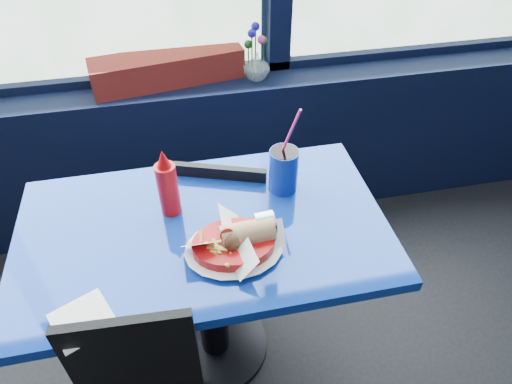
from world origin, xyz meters
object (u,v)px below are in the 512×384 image
planter_box (168,68)px  soda_cup (283,169)px  ketchup_bottle (168,186)px  near_table (207,263)px  chair_near_back (212,217)px  food_basket (236,243)px  flower_vase (256,63)px

planter_box → soda_cup: size_ratio=2.00×
ketchup_bottle → soda_cup: bearing=5.3°
ketchup_bottle → soda_cup: (0.40, 0.04, -0.03)m
near_table → chair_near_back: (0.06, 0.33, -0.11)m
chair_near_back → food_basket: food_basket is taller
ketchup_bottle → near_table: bearing=-46.6°
chair_near_back → flower_vase: bearing=-100.6°
near_table → ketchup_bottle: 0.32m
near_table → food_basket: size_ratio=3.63×
flower_vase → ketchup_bottle: 0.88m
near_table → food_basket: (0.09, -0.12, 0.22)m
food_basket → flower_vase: bearing=95.8°
chair_near_back → planter_box: (-0.10, 0.57, 0.41)m
flower_vase → food_basket: bearing=-105.3°
planter_box → food_basket: planter_box is taller
chair_near_back → flower_vase: (0.30, 0.52, 0.42)m
near_table → soda_cup: size_ratio=3.53×
planter_box → ketchup_bottle: (-0.05, -0.81, -0.01)m
planter_box → flower_vase: 0.40m
near_table → planter_box: size_ratio=1.77×
flower_vase → near_table: bearing=-112.6°
ketchup_bottle → food_basket: bearing=-50.2°
near_table → soda_cup: (0.30, 0.14, 0.27)m
chair_near_back → food_basket: 0.56m
planter_box → food_basket: bearing=-91.5°
chair_near_back → near_table: bearing=99.8°
planter_box → chair_near_back: bearing=-89.0°
planter_box → food_basket: size_ratio=2.06×
near_table → chair_near_back: bearing=80.4°
flower_vase → soda_cup: 0.72m
near_table → chair_near_back: chair_near_back is taller
ketchup_bottle → soda_cup: size_ratio=0.74×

